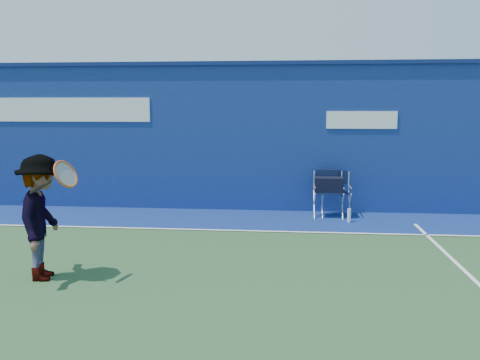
# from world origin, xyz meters

# --- Properties ---
(ground) EXTENTS (80.00, 80.00, 0.00)m
(ground) POSITION_xyz_m (0.00, 0.00, 0.00)
(ground) COLOR #2B4D29
(ground) RESTS_ON ground
(stadium_wall) EXTENTS (24.00, 0.50, 3.08)m
(stadium_wall) POSITION_xyz_m (-0.00, 5.20, 1.55)
(stadium_wall) COLOR navy
(stadium_wall) RESTS_ON ground
(out_of_bounds_strip) EXTENTS (24.00, 1.80, 0.01)m
(out_of_bounds_strip) POSITION_xyz_m (0.00, 4.10, 0.00)
(out_of_bounds_strip) COLOR navy
(out_of_bounds_strip) RESTS_ON ground
(court_lines) EXTENTS (24.00, 12.00, 0.01)m
(court_lines) POSITION_xyz_m (0.00, 0.60, 0.01)
(court_lines) COLOR white
(court_lines) RESTS_ON out_of_bounds_strip
(directors_chair_left) EXTENTS (0.55, 0.51, 0.92)m
(directors_chair_left) POSITION_xyz_m (2.94, 4.53, 0.39)
(directors_chair_left) COLOR silver
(directors_chair_left) RESTS_ON ground
(directors_chair_right) EXTENTS (0.54, 0.48, 0.90)m
(directors_chair_right) POSITION_xyz_m (3.10, 4.61, 0.28)
(directors_chair_right) COLOR silver
(directors_chair_right) RESTS_ON ground
(water_bottle) EXTENTS (0.07, 0.07, 0.26)m
(water_bottle) POSITION_xyz_m (3.30, 4.07, 0.13)
(water_bottle) COLOR white
(water_bottle) RESTS_ON ground
(tennis_player) EXTENTS (0.93, 1.12, 1.59)m
(tennis_player) POSITION_xyz_m (-0.94, 0.53, 0.80)
(tennis_player) COLOR #EA4738
(tennis_player) RESTS_ON ground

